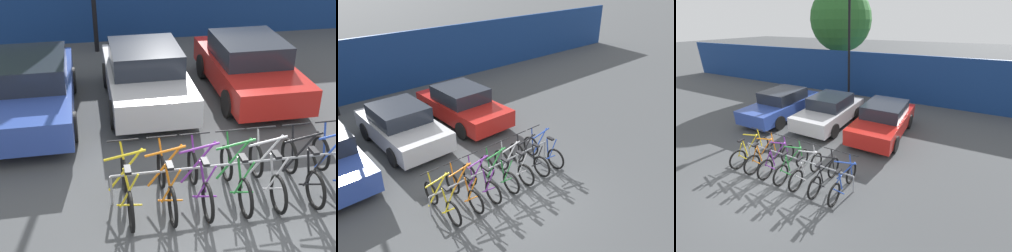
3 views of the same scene
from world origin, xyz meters
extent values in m
plane|color=#424447|center=(0.00, 0.00, 0.00)|extent=(120.00, 120.00, 0.00)
cube|color=navy|center=(0.00, 9.50, 1.40)|extent=(36.00, 0.16, 2.79)
cylinder|color=gray|center=(0.11, 0.68, 0.55)|extent=(4.15, 0.04, 0.04)
cylinder|color=gray|center=(-1.96, 0.68, 0.28)|extent=(0.04, 0.04, 0.55)
cylinder|color=gray|center=(2.19, 0.68, 0.28)|extent=(0.04, 0.04, 0.55)
torus|color=black|center=(-1.71, 0.00, 0.33)|extent=(0.06, 0.66, 0.66)
torus|color=black|center=(-1.71, 1.05, 0.33)|extent=(0.06, 0.66, 0.66)
cylinder|color=yellow|center=(-1.71, 0.68, 0.65)|extent=(0.60, 0.04, 0.76)
cylinder|color=yellow|center=(-1.71, 0.63, 0.96)|extent=(0.68, 0.04, 0.16)
cylinder|color=yellow|center=(-1.71, 0.35, 0.59)|extent=(0.14, 0.04, 0.63)
cylinder|color=yellow|center=(-1.71, 0.15, 0.61)|extent=(0.32, 0.03, 0.58)
cylinder|color=yellow|center=(-1.71, 0.20, 0.31)|extent=(0.40, 0.03, 0.08)
cylinder|color=yellow|center=(-1.71, 1.01, 0.68)|extent=(0.12, 0.04, 0.69)
cylinder|color=black|center=(-1.71, 0.97, 1.04)|extent=(0.52, 0.03, 0.03)
cube|color=black|center=(-1.71, 0.25, 0.93)|extent=(0.10, 0.22, 0.05)
torus|color=black|center=(-1.06, 0.00, 0.33)|extent=(0.06, 0.66, 0.66)
torus|color=black|center=(-1.06, 1.05, 0.33)|extent=(0.06, 0.66, 0.66)
cylinder|color=orange|center=(-1.06, 0.68, 0.65)|extent=(0.60, 0.04, 0.76)
cylinder|color=orange|center=(-1.06, 0.63, 0.96)|extent=(0.68, 0.04, 0.16)
cylinder|color=orange|center=(-1.06, 0.35, 0.59)|extent=(0.14, 0.04, 0.63)
cylinder|color=orange|center=(-1.06, 0.15, 0.61)|extent=(0.32, 0.03, 0.58)
cylinder|color=orange|center=(-1.06, 0.20, 0.31)|extent=(0.40, 0.03, 0.08)
cylinder|color=orange|center=(-1.06, 1.01, 0.68)|extent=(0.12, 0.04, 0.69)
cylinder|color=black|center=(-1.06, 0.97, 1.04)|extent=(0.52, 0.03, 0.03)
cube|color=black|center=(-1.06, 0.25, 0.93)|extent=(0.10, 0.22, 0.05)
torus|color=black|center=(-0.50, 0.00, 0.33)|extent=(0.06, 0.66, 0.66)
torus|color=black|center=(-0.50, 1.05, 0.33)|extent=(0.06, 0.66, 0.66)
cylinder|color=#752D99|center=(-0.50, 0.68, 0.65)|extent=(0.60, 0.04, 0.76)
cylinder|color=#752D99|center=(-0.50, 0.63, 0.96)|extent=(0.68, 0.04, 0.16)
cylinder|color=#752D99|center=(-0.50, 0.35, 0.59)|extent=(0.14, 0.04, 0.63)
cylinder|color=#752D99|center=(-0.50, 0.15, 0.61)|extent=(0.32, 0.03, 0.58)
cylinder|color=#752D99|center=(-0.50, 0.20, 0.31)|extent=(0.40, 0.03, 0.08)
cylinder|color=#752D99|center=(-0.50, 1.01, 0.68)|extent=(0.12, 0.04, 0.69)
cylinder|color=black|center=(-0.50, 0.97, 1.04)|extent=(0.52, 0.03, 0.03)
cube|color=black|center=(-0.50, 0.25, 0.93)|extent=(0.10, 0.22, 0.05)
torus|color=black|center=(0.12, 0.00, 0.33)|extent=(0.06, 0.66, 0.66)
torus|color=black|center=(0.12, 1.05, 0.33)|extent=(0.06, 0.66, 0.66)
cylinder|color=#288438|center=(0.12, 0.68, 0.65)|extent=(0.60, 0.04, 0.76)
cylinder|color=#288438|center=(0.12, 0.63, 0.96)|extent=(0.68, 0.04, 0.16)
cylinder|color=#288438|center=(0.12, 0.35, 0.59)|extent=(0.14, 0.04, 0.63)
cylinder|color=#288438|center=(0.12, 0.15, 0.61)|extent=(0.32, 0.03, 0.58)
cylinder|color=#288438|center=(0.12, 0.20, 0.31)|extent=(0.40, 0.03, 0.08)
cylinder|color=#288438|center=(0.12, 1.01, 0.68)|extent=(0.12, 0.04, 0.69)
cylinder|color=black|center=(0.12, 0.97, 1.04)|extent=(0.52, 0.03, 0.03)
cube|color=black|center=(0.12, 0.25, 0.93)|extent=(0.10, 0.22, 0.05)
torus|color=black|center=(0.68, 0.00, 0.33)|extent=(0.06, 0.66, 0.66)
torus|color=black|center=(0.68, 1.05, 0.33)|extent=(0.06, 0.66, 0.66)
cylinder|color=#B7B7BC|center=(0.68, 0.68, 0.65)|extent=(0.60, 0.04, 0.76)
cylinder|color=#B7B7BC|center=(0.68, 0.63, 0.96)|extent=(0.68, 0.04, 0.16)
cylinder|color=#B7B7BC|center=(0.68, 0.35, 0.59)|extent=(0.14, 0.04, 0.63)
cylinder|color=#B7B7BC|center=(0.68, 0.15, 0.61)|extent=(0.32, 0.03, 0.58)
cylinder|color=#B7B7BC|center=(0.68, 0.20, 0.31)|extent=(0.40, 0.03, 0.08)
cylinder|color=#B7B7BC|center=(0.68, 1.01, 0.68)|extent=(0.12, 0.04, 0.69)
cylinder|color=black|center=(0.68, 0.97, 1.04)|extent=(0.52, 0.03, 0.03)
cube|color=black|center=(0.68, 0.25, 0.93)|extent=(0.10, 0.22, 0.05)
torus|color=black|center=(1.32, 0.00, 0.33)|extent=(0.06, 0.66, 0.66)
torus|color=black|center=(1.32, 1.05, 0.33)|extent=(0.06, 0.66, 0.66)
cylinder|color=black|center=(1.32, 0.68, 0.65)|extent=(0.60, 0.04, 0.76)
cylinder|color=black|center=(1.32, 0.63, 0.96)|extent=(0.68, 0.04, 0.16)
cylinder|color=black|center=(1.32, 0.35, 0.59)|extent=(0.14, 0.04, 0.63)
cylinder|color=black|center=(1.32, 0.15, 0.61)|extent=(0.32, 0.03, 0.58)
cylinder|color=black|center=(1.32, 0.20, 0.31)|extent=(0.40, 0.03, 0.08)
cylinder|color=black|center=(1.32, 1.01, 0.68)|extent=(0.12, 0.04, 0.69)
cylinder|color=black|center=(1.32, 0.97, 1.04)|extent=(0.52, 0.03, 0.03)
cube|color=black|center=(1.32, 0.25, 0.93)|extent=(0.10, 0.22, 0.05)
torus|color=black|center=(1.94, 0.00, 0.33)|extent=(0.06, 0.66, 0.66)
torus|color=black|center=(1.94, 1.05, 0.33)|extent=(0.06, 0.66, 0.66)
cylinder|color=#284CB7|center=(1.94, 0.68, 0.65)|extent=(0.60, 0.04, 0.76)
cylinder|color=#284CB7|center=(1.94, 0.63, 0.96)|extent=(0.68, 0.04, 0.16)
cylinder|color=#284CB7|center=(1.94, 0.35, 0.59)|extent=(0.14, 0.04, 0.63)
cylinder|color=#284CB7|center=(1.94, 0.15, 0.61)|extent=(0.32, 0.03, 0.58)
cylinder|color=#284CB7|center=(1.94, 0.20, 0.31)|extent=(0.40, 0.03, 0.08)
cylinder|color=#284CB7|center=(1.94, 1.01, 0.68)|extent=(0.12, 0.04, 0.69)
cylinder|color=black|center=(1.94, 0.97, 1.04)|extent=(0.52, 0.03, 0.03)
cube|color=black|center=(1.94, 0.25, 0.93)|extent=(0.10, 0.22, 0.05)
cube|color=#2D479E|center=(-3.43, 4.21, 0.57)|extent=(1.80, 4.34, 0.62)
cube|color=#1E232D|center=(-3.43, 4.32, 1.14)|extent=(1.58, 2.00, 0.52)
cylinder|color=black|center=(-4.29, 5.47, 0.32)|extent=(0.20, 0.64, 0.64)
cylinder|color=black|center=(-2.58, 5.47, 0.32)|extent=(0.20, 0.64, 0.64)
cylinder|color=black|center=(-4.29, 2.95, 0.32)|extent=(0.20, 0.64, 0.64)
cylinder|color=black|center=(-2.58, 2.95, 0.32)|extent=(0.20, 0.64, 0.64)
cube|color=#B7B7BC|center=(-0.82, 4.49, 0.57)|extent=(1.80, 3.91, 0.62)
cube|color=#1E232D|center=(-0.82, 4.59, 1.14)|extent=(1.58, 1.80, 0.52)
cylinder|color=black|center=(-1.68, 5.62, 0.32)|extent=(0.20, 0.64, 0.64)
cylinder|color=black|center=(0.03, 5.62, 0.32)|extent=(0.20, 0.64, 0.64)
cylinder|color=black|center=(-1.68, 3.36, 0.32)|extent=(0.20, 0.64, 0.64)
cylinder|color=black|center=(0.03, 3.36, 0.32)|extent=(0.20, 0.64, 0.64)
cube|color=red|center=(1.76, 4.62, 0.57)|extent=(1.80, 4.10, 0.62)
cube|color=#1E232D|center=(1.76, 4.72, 1.14)|extent=(1.58, 1.89, 0.52)
cylinder|color=black|center=(0.90, 5.80, 0.32)|extent=(0.20, 0.64, 0.64)
cylinder|color=black|center=(2.61, 5.80, 0.32)|extent=(0.20, 0.64, 0.64)
cylinder|color=black|center=(0.90, 3.43, 0.32)|extent=(0.20, 0.64, 0.64)
cylinder|color=black|center=(2.61, 3.43, 0.32)|extent=(0.20, 0.64, 0.64)
cylinder|color=black|center=(-1.80, 8.50, 2.83)|extent=(0.14, 0.14, 5.67)
cylinder|color=brown|center=(-3.81, 11.30, 1.51)|extent=(0.52, 0.52, 3.01)
sphere|color=#286028|center=(-3.81, 11.30, 4.63)|extent=(4.30, 4.30, 4.30)
camera|label=1|loc=(-2.19, -5.68, 4.87)|focal=50.00mm
camera|label=2|loc=(-4.74, -5.30, 5.64)|focal=35.00mm
camera|label=3|loc=(4.28, -3.96, 4.45)|focal=24.00mm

